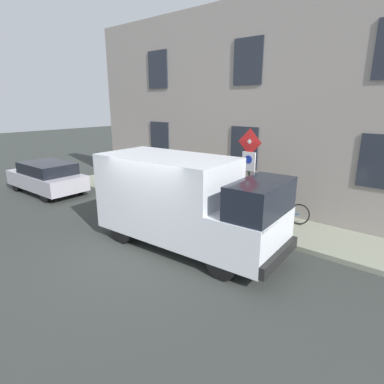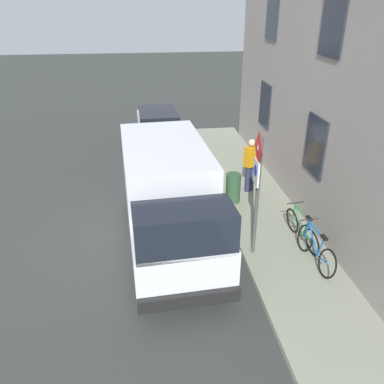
{
  "view_description": "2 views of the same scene",
  "coord_description": "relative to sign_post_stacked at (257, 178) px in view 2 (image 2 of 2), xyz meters",
  "views": [
    {
      "loc": [
        -5.45,
        -5.87,
        3.91
      ],
      "look_at": [
        1.62,
        0.05,
        1.28
      ],
      "focal_mm": 29.53,
      "sensor_mm": 36.0,
      "label": 1
    },
    {
      "loc": [
        0.15,
        -8.99,
        5.67
      ],
      "look_at": [
        1.35,
        0.21,
        1.11
      ],
      "focal_mm": 36.76,
      "sensor_mm": 36.0,
      "label": 2
    }
  ],
  "objects": [
    {
      "name": "parked_hatchback",
      "position": [
        -1.76,
        9.08,
        -1.38
      ],
      "size": [
        1.84,
        4.04,
        1.38
      ],
      "rotation": [
        0.0,
        0.0,
        1.59
      ],
      "color": "#B2AEB9",
      "rests_on": "ground_plane"
    },
    {
      "name": "sign_post_stacked",
      "position": [
        0.0,
        0.0,
        0.0
      ],
      "size": [
        0.16,
        0.56,
        2.93
      ],
      "color": "#474C47",
      "rests_on": "sidewalk_slab"
    },
    {
      "name": "sidewalk_slab",
      "position": [
        0.84,
        1.3,
        -2.05
      ],
      "size": [
        2.11,
        17.77,
        0.14
      ],
      "primitive_type": "cube",
      "color": "gray",
      "rests_on": "ground_plane"
    },
    {
      "name": "building_facade",
      "position": [
        2.25,
        1.3,
        1.51
      ],
      "size": [
        0.75,
        15.77,
        7.25
      ],
      "color": "gray",
      "rests_on": "ground_plane"
    },
    {
      "name": "bicycle_green",
      "position": [
        1.35,
        0.27,
        -1.61
      ],
      "size": [
        0.46,
        1.71,
        0.89
      ],
      "rotation": [
        0.0,
        0.0,
        1.67
      ],
      "color": "black",
      "rests_on": "sidewalk_slab"
    },
    {
      "name": "pedestrian",
      "position": [
        0.83,
        3.35,
        -1.05
      ],
      "size": [
        0.48,
        0.43,
        1.72
      ],
      "rotation": [
        0.0,
        0.0,
        2.11
      ],
      "color": "#262B47",
      "rests_on": "sidewalk_slab"
    },
    {
      "name": "ground_plane",
      "position": [
        -2.6,
        1.3,
        -2.12
      ],
      "size": [
        80.0,
        80.0,
        0.0
      ],
      "primitive_type": "plane",
      "color": "#323734"
    },
    {
      "name": "delivery_van",
      "position": [
        -1.92,
        0.85,
        -0.78
      ],
      "size": [
        2.33,
        5.44,
        2.5
      ],
      "rotation": [
        0.0,
        0.0,
        4.78
      ],
      "color": "white",
      "rests_on": "ground_plane"
    },
    {
      "name": "bicycle_blue",
      "position": [
        1.35,
        -0.58,
        -1.61
      ],
      "size": [
        0.46,
        1.72,
        0.89
      ],
      "rotation": [
        0.0,
        0.0,
        1.65
      ],
      "color": "black",
      "rests_on": "sidewalk_slab"
    },
    {
      "name": "litter_bin",
      "position": [
        0.14,
        2.67,
        -1.53
      ],
      "size": [
        0.44,
        0.44,
        0.9
      ],
      "primitive_type": "cylinder",
      "color": "#2D5133",
      "rests_on": "sidewalk_slab"
    }
  ]
}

